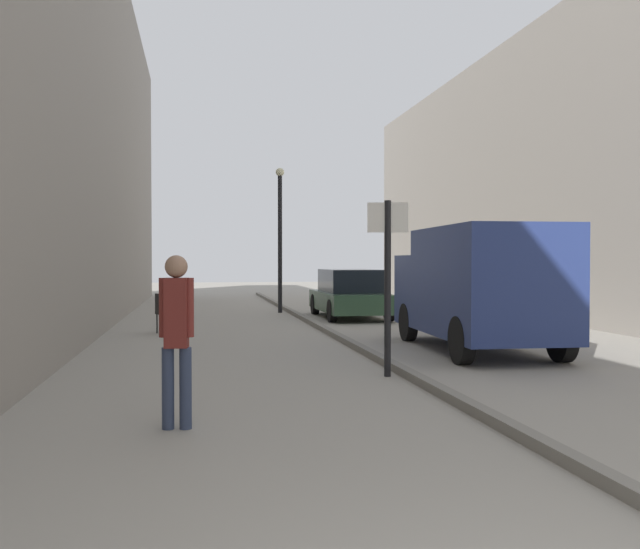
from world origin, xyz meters
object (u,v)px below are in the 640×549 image
pedestrian_main_foreground (177,329)px  parked_car (350,294)px  cafe_chair_near_window (164,310)px  street_sign_post (388,272)px  delivery_van (477,285)px  lamp_post (280,230)px

pedestrian_main_foreground → parked_car: bearing=76.6°
cafe_chair_near_window → pedestrian_main_foreground: bearing=-26.5°
parked_car → street_sign_post: size_ratio=1.62×
pedestrian_main_foreground → delivery_van: (5.45, 5.06, 0.23)m
parked_car → cafe_chair_near_window: size_ratio=4.48×
pedestrian_main_foreground → cafe_chair_near_window: pedestrian_main_foreground is taller
pedestrian_main_foreground → parked_car: (4.75, 12.80, -0.31)m
parked_car → cafe_chair_near_window: 6.37m
pedestrian_main_foreground → parked_car: pedestrian_main_foreground is taller
parked_car → cafe_chair_near_window: parked_car is taller
parked_car → lamp_post: 3.55m
street_sign_post → cafe_chair_near_window: bearing=-48.4°
delivery_van → cafe_chair_near_window: size_ratio=5.23×
parked_car → lamp_post: bearing=129.0°
parked_car → street_sign_post: bearing=-99.5°
delivery_van → parked_car: bearing=97.8°
pedestrian_main_foreground → lamp_post: 15.47m
lamp_post → parked_car: bearing=-51.4°
delivery_van → street_sign_post: size_ratio=1.89×
delivery_van → lamp_post: lamp_post is taller
parked_car → cafe_chair_near_window: bearing=-145.6°
pedestrian_main_foreground → cafe_chair_near_window: bearing=100.3°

